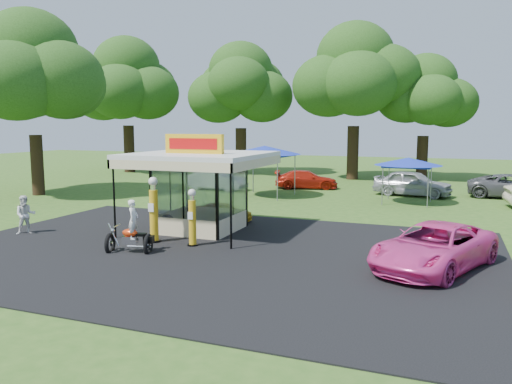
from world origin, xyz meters
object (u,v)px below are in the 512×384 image
tent_west (265,151)px  tent_east (408,162)px  gas_pump_left (154,212)px  bg_car_c (413,183)px  motorcycle (132,232)px  gas_pump_right (192,219)px  bg_car_b (306,180)px  kiosk_car (223,212)px  pink_sedan (434,247)px  bg_car_a (217,180)px  gas_station_kiosk (201,190)px  spectator_west (25,215)px

tent_west → tent_east: 8.83m
gas_pump_left → bg_car_c: 19.15m
motorcycle → tent_east: bearing=47.1°
gas_pump_right → bg_car_b: size_ratio=0.49×
tent_west → tent_east: bearing=1.3°
gas_pump_left → bg_car_c: (8.43, 17.18, -0.40)m
tent_west → gas_pump_left: bearing=-88.1°
gas_pump_left → bg_car_c: bearing=63.9°
gas_pump_left → kiosk_car: size_ratio=0.92×
bg_car_b → bg_car_c: bg_car_c is taller
pink_sedan → kiosk_car: bearing=177.1°
bg_car_a → bg_car_c: bg_car_c is taller
gas_station_kiosk → motorcycle: (-0.56, -4.23, -1.00)m
gas_pump_left → spectator_west: gas_pump_left is taller
gas_station_kiosk → bg_car_b: (0.34, 15.79, -1.13)m
motorcycle → spectator_west: motorcycle is taller
kiosk_car → spectator_west: (-6.56, -5.40, 0.34)m
gas_pump_right → bg_car_c: bearing=68.5°
gas_pump_left → motorcycle: gas_pump_left is taller
gas_pump_left → pink_sedan: 10.24m
gas_station_kiosk → bg_car_c: size_ratio=1.11×
gas_pump_right → bg_car_a: 16.64m
bg_car_c → tent_east: (-0.09, -3.30, 1.60)m
kiosk_car → tent_east: bearing=-40.2°
pink_sedan → bg_car_c: 17.17m
gas_pump_left → tent_east: (8.35, 13.88, 1.19)m
tent_east → gas_pump_right: bearing=-115.7°
bg_car_a → spectator_west: bearing=179.7°
gas_station_kiosk → gas_pump_left: (-0.68, -2.61, -0.55)m
pink_sedan → spectator_west: 16.13m
pink_sedan → bg_car_a: (-14.91, 15.28, -0.01)m
bg_car_a → bg_car_b: bg_car_a is taller
kiosk_car → pink_sedan: bearing=-116.2°
motorcycle → bg_car_a: 17.68m
bg_car_a → bg_car_c: size_ratio=0.88×
pink_sedan → tent_west: 17.42m
motorcycle → pink_sedan: 10.25m
gas_pump_right → motorcycle: size_ratio=1.09×
pink_sedan → tent_west: tent_west is taller
bg_car_b → tent_east: 8.80m
bg_car_b → tent_west: (-1.48, -4.72, 2.29)m
gas_station_kiosk → bg_car_b: size_ratio=1.20×
pink_sedan → gas_pump_left: bearing=-156.1°
kiosk_car → bg_car_c: size_ratio=0.58×
kiosk_car → bg_car_b: (0.34, 13.59, 0.17)m
gas_pump_left → bg_car_a: gas_pump_left is taller
spectator_west → tent_west: 15.41m
tent_east → spectator_west: bearing=-134.5°
gas_station_kiosk → tent_east: (7.67, 11.27, 0.65)m
kiosk_car → tent_east: tent_east is taller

